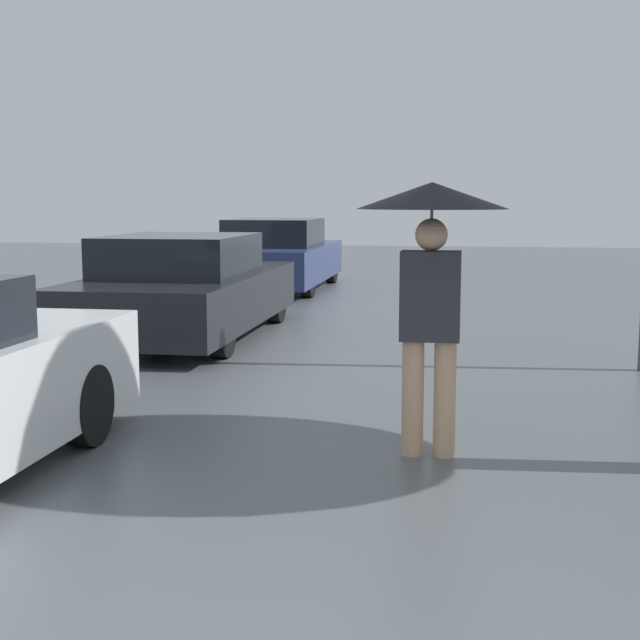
{
  "coord_description": "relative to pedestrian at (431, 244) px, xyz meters",
  "views": [
    {
      "loc": [
        0.22,
        -1.49,
        1.71
      ],
      "look_at": [
        -0.74,
        4.32,
        0.9
      ],
      "focal_mm": 50.0,
      "sensor_mm": 36.0,
      "label": 1
    }
  ],
  "objects": [
    {
      "name": "parked_car_middle",
      "position": [
        -3.17,
        4.63,
        -0.82
      ],
      "size": [
        1.86,
        4.44,
        1.26
      ],
      "color": "black",
      "rests_on": "ground_plane"
    },
    {
      "name": "pedestrian",
      "position": [
        0.0,
        0.0,
        0.0
      ],
      "size": [
        0.98,
        0.98,
        1.8
      ],
      "color": "tan",
      "rests_on": "ground_plane"
    },
    {
      "name": "parked_car_farthest",
      "position": [
        -3.26,
        10.43,
        -0.8
      ],
      "size": [
        1.82,
        4.34,
        1.31
      ],
      "color": "navy",
      "rests_on": "ground_plane"
    }
  ]
}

